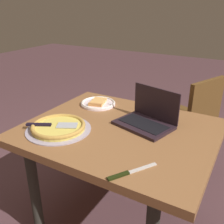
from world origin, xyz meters
TOP-DOWN VIEW (x-y plane):
  - ground_plane at (0.00, 0.00)m, footprint 12.00×12.00m
  - dining_table at (0.00, 0.00)m, footprint 1.10×0.91m
  - laptop at (-0.12, -0.12)m, footprint 0.38×0.31m
  - pizza_plate at (0.31, -0.25)m, footprint 0.25×0.25m
  - pizza_tray at (0.30, 0.20)m, footprint 0.38×0.38m
  - table_knife at (-0.24, 0.37)m, footprint 0.15×0.22m
  - chair_near at (-0.23, -0.83)m, footprint 0.55×0.55m

SIDE VIEW (x-z plane):
  - ground_plane at x=0.00m, z-range 0.00..0.00m
  - chair_near at x=-0.23m, z-range 0.08..0.92m
  - dining_table at x=0.00m, z-range 0.27..0.97m
  - table_knife at x=-0.24m, z-range 0.70..0.71m
  - pizza_plate at x=0.31m, z-range 0.70..0.74m
  - pizza_tray at x=0.30m, z-range 0.70..0.74m
  - laptop at x=-0.12m, z-range 0.64..0.85m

